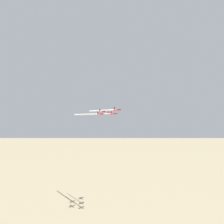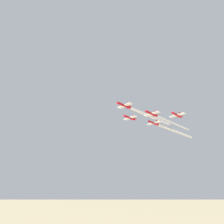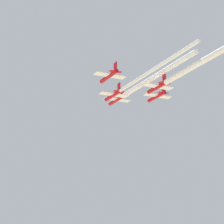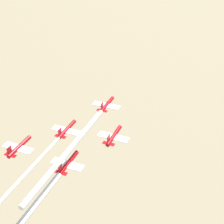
{
  "view_description": "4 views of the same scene",
  "coord_description": "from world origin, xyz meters",
  "views": [
    {
      "loc": [
        -61.37,
        97.25,
        115.94
      ],
      "look_at": [
        48.12,
        -8.0,
        121.05
      ],
      "focal_mm": 28.0,
      "sensor_mm": 36.0,
      "label": 1
    },
    {
      "loc": [
        -11.44,
        -64.06,
        88.2
      ],
      "look_at": [
        44.29,
        -8.3,
        120.3
      ],
      "focal_mm": 28.0,
      "sensor_mm": 36.0,
      "label": 2
    },
    {
      "loc": [
        184.28,
        -87.04,
        73.57
      ],
      "look_at": [
        50.77,
        -16.96,
        117.89
      ],
      "focal_mm": 85.0,
      "sensor_mm": 36.0,
      "label": 3
    },
    {
      "loc": [
        122.2,
        16.25,
        170.63
      ],
      "look_at": [
        52.79,
        -9.86,
        124.52
      ],
      "focal_mm": 50.0,
      "sensor_mm": 36.0,
      "label": 4
    }
  ],
  "objects": [
    {
      "name": "jet_1",
      "position": [
        59.52,
        -21.06,
        120.1
      ],
      "size": [
        9.02,
        8.46,
        3.02
      ],
      "rotation": [
        0.0,
        0.0,
        1.54
      ],
      "color": "#B20C14"
    },
    {
      "name": "jet_2",
      "position": [
        59.91,
        -6.78,
        121.79
      ],
      "size": [
        9.02,
        8.46,
        3.02
      ],
      "rotation": [
        0.0,
        0.0,
        1.54
      ],
      "color": "#B20C14"
    },
    {
      "name": "smoke_trail_4",
      "position": [
        98.45,
        -14.98,
        119.76
      ],
      "size": [
        44.96,
        2.63,
        1.4
      ],
      "rotation": [
        0.0,
        0.0,
        1.54
      ],
      "color": "white"
    },
    {
      "name": "jet_4",
      "position": [
        71.86,
        -14.25,
        119.8
      ],
      "size": [
        9.02,
        8.46,
        3.02
      ],
      "rotation": [
        0.0,
        0.0,
        1.54
      ],
      "color": "#B20C14"
    },
    {
      "name": "smoke_trail_0",
      "position": [
        70.76,
        -14.22,
        123.11
      ],
      "size": [
        38.14,
        2.33,
        1.29
      ],
      "rotation": [
        0.0,
        0.0,
        1.54
      ],
      "color": "white"
    },
    {
      "name": "smoke_trail_1",
      "position": [
        82.2,
        -21.68,
        120.05
      ],
      "size": [
        37.12,
        1.84,
        0.83
      ],
      "rotation": [
        0.0,
        0.0,
        1.54
      ],
      "color": "white"
    },
    {
      "name": "jet_3",
      "position": [
        71.46,
        -28.54,
        120.63
      ],
      "size": [
        9.02,
        8.46,
        3.02
      ],
      "rotation": [
        0.0,
        0.0,
        1.54
      ],
      "color": "#B20C14"
    },
    {
      "name": "jet_0",
      "position": [
        47.57,
        -13.59,
        123.15
      ],
      "size": [
        9.02,
        8.46,
        3.02
      ],
      "rotation": [
        0.0,
        0.0,
        1.54
      ],
      "color": "#B20C14"
    }
  ]
}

